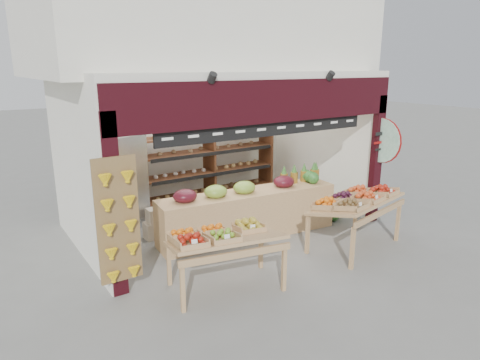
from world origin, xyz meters
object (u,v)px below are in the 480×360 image
object	(u,v)px
back_shelving	(209,157)
display_table_left	(218,238)
cardboard_stack	(166,224)
watermelon_pile	(323,209)
mid_counter	(248,212)
display_table_right	(356,201)
refrigerator	(122,181)

from	to	relation	value
back_shelving	display_table_left	size ratio (longest dim) A/B	1.84
cardboard_stack	watermelon_pile	size ratio (longest dim) A/B	1.19
back_shelving	mid_counter	world-z (taller)	back_shelving
mid_counter	display_table_left	size ratio (longest dim) A/B	2.03
display_table_right	refrigerator	bearing A→B (deg)	132.66
refrigerator	display_table_left	size ratio (longest dim) A/B	1.07
cardboard_stack	display_table_right	distance (m)	3.65
cardboard_stack	mid_counter	world-z (taller)	mid_counter
cardboard_stack	watermelon_pile	distance (m)	3.42
refrigerator	cardboard_stack	size ratio (longest dim) A/B	2.08
back_shelving	watermelon_pile	size ratio (longest dim) A/B	4.28
watermelon_pile	refrigerator	bearing A→B (deg)	152.71
display_table_left	display_table_right	world-z (taller)	display_table_right
refrigerator	watermelon_pile	world-z (taller)	refrigerator
refrigerator	watermelon_pile	xyz separation A→B (m)	(3.76, -1.94, -0.75)
cardboard_stack	display_table_left	distance (m)	2.46
back_shelving	cardboard_stack	world-z (taller)	back_shelving
refrigerator	mid_counter	distance (m)	2.64
back_shelving	display_table_right	bearing A→B (deg)	-73.64
cardboard_stack	display_table_right	xyz separation A→B (m)	(2.61, -2.46, 0.67)
mid_counter	display_table_left	distance (m)	2.13
display_table_right	watermelon_pile	size ratio (longest dim) A/B	2.53
mid_counter	watermelon_pile	xyz separation A→B (m)	(1.95, -0.07, -0.28)
cardboard_stack	mid_counter	xyz separation A→B (m)	(1.31, -0.95, 0.27)
watermelon_pile	display_table_left	bearing A→B (deg)	-158.72
refrigerator	display_table_left	distance (m)	3.31
display_table_right	back_shelving	bearing A→B (deg)	106.36
back_shelving	display_table_right	world-z (taller)	back_shelving
mid_counter	display_table_left	xyz separation A→B (m)	(-1.54, -1.43, 0.32)
mid_counter	display_table_right	world-z (taller)	same
refrigerator	mid_counter	bearing A→B (deg)	-64.99
display_table_left	watermelon_pile	xyz separation A→B (m)	(3.49, 1.36, -0.60)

